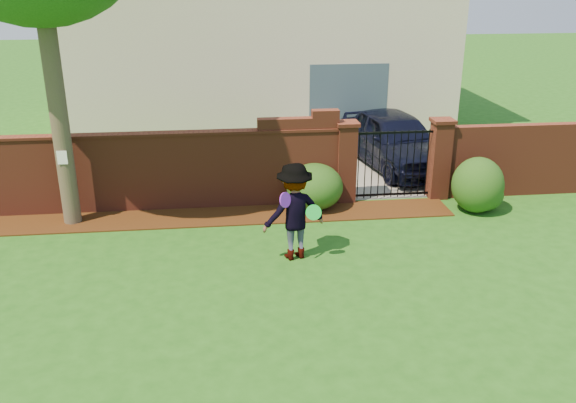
{
  "coord_description": "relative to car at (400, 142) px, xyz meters",
  "views": [
    {
      "loc": [
        -0.43,
        -9.0,
        5.08
      ],
      "look_at": [
        0.77,
        1.4,
        1.05
      ],
      "focal_mm": 38.06,
      "sensor_mm": 36.0,
      "label": 1
    }
  ],
  "objects": [
    {
      "name": "driveway",
      "position": [
        -0.8,
        1.81,
        -0.75
      ],
      "size": [
        3.2,
        8.0,
        0.01
      ],
      "primitive_type": "cube",
      "color": "slate",
      "rests_on": "ground"
    },
    {
      "name": "car",
      "position": [
        0.0,
        0.0,
        0.0
      ],
      "size": [
        2.53,
        4.67,
        1.51
      ],
      "primitive_type": "imported",
      "rotation": [
        0.0,
        0.0,
        0.18
      ],
      "color": "black",
      "rests_on": "ground"
    },
    {
      "name": "house",
      "position": [
        -3.3,
        5.81,
        2.41
      ],
      "size": [
        12.4,
        6.4,
        6.3
      ],
      "color": "beige",
      "rests_on": "ground"
    },
    {
      "name": "shrub_middle",
      "position": [
        0.85,
        -3.15,
        -0.13
      ],
      "size": [
        1.13,
        1.13,
        1.24
      ],
      "primitive_type": "ellipsoid",
      "color": "#164314",
      "rests_on": "ground"
    },
    {
      "name": "shrub_right",
      "position": [
        1.05,
        -3.1,
        -0.38
      ],
      "size": [
        0.85,
        0.85,
        0.75
      ],
      "primitive_type": "ellipsoid",
      "color": "#164314",
      "rests_on": "ground"
    },
    {
      "name": "paper_notice",
      "position": [
        -7.9,
        -2.98,
        0.75
      ],
      "size": [
        0.2,
        0.01,
        0.28
      ],
      "primitive_type": "cube",
      "color": "white",
      "rests_on": "tree"
    },
    {
      "name": "man",
      "position": [
        -3.43,
        -5.0,
        0.16
      ],
      "size": [
        1.32,
        0.96,
        1.83
      ],
      "primitive_type": "imported",
      "rotation": [
        0.0,
        0.0,
        3.4
      ],
      "color": "gray",
      "rests_on": "ground"
    },
    {
      "name": "frisbee_green",
      "position": [
        -3.12,
        -5.2,
        0.23
      ],
      "size": [
        0.29,
        0.11,
        0.29
      ],
      "primitive_type": "cylinder",
      "rotation": [
        1.43,
        0.0,
        -0.14
      ],
      "color": "green",
      "rests_on": "man"
    },
    {
      "name": "frisbee_purple",
      "position": [
        -3.65,
        -5.4,
        0.57
      ],
      "size": [
        0.25,
        0.25,
        0.27
      ],
      "primitive_type": "cylinder",
      "rotation": [
        1.36,
        0.0,
        0.78
      ],
      "color": "purple",
      "rests_on": "man"
    },
    {
      "name": "iron_gate",
      "position": [
        -0.8,
        -2.19,
        0.1
      ],
      "size": [
        1.78,
        0.03,
        1.6
      ],
      "color": "black",
      "rests_on": "ground"
    },
    {
      "name": "shrub_left",
      "position": [
        -2.68,
        -2.56,
        -0.24
      ],
      "size": [
        1.26,
        1.26,
        1.03
      ],
      "primitive_type": "ellipsoid",
      "color": "#164314",
      "rests_on": "ground"
    },
    {
      "name": "ground",
      "position": [
        -4.3,
        -6.19,
        -0.76
      ],
      "size": [
        80.0,
        80.0,
        0.01
      ],
      "primitive_type": "cube",
      "color": "#1F5415",
      "rests_on": "ground"
    },
    {
      "name": "mulch_bed",
      "position": [
        -5.25,
        -2.85,
        -0.74
      ],
      "size": [
        11.1,
        1.08,
        0.03
      ],
      "primitive_type": "cube",
      "color": "#321909",
      "rests_on": "ground"
    },
    {
      "name": "pillar_left",
      "position": [
        -1.9,
        -2.19,
        0.2
      ],
      "size": [
        0.5,
        0.5,
        1.88
      ],
      "color": "maroon",
      "rests_on": "ground"
    },
    {
      "name": "pillar_right",
      "position": [
        0.3,
        -2.19,
        0.2
      ],
      "size": [
        0.5,
        0.5,
        1.88
      ],
      "color": "maroon",
      "rests_on": "ground"
    },
    {
      "name": "brick_wall",
      "position": [
        -6.31,
        -2.19,
        0.17
      ],
      "size": [
        8.7,
        0.31,
        2.16
      ],
      "color": "maroon",
      "rests_on": "ground"
    },
    {
      "name": "brick_wall_return",
      "position": [
        2.3,
        -2.19,
        0.1
      ],
      "size": [
        4.0,
        0.25,
        1.7
      ],
      "primitive_type": "cube",
      "color": "maroon",
      "rests_on": "ground"
    }
  ]
}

